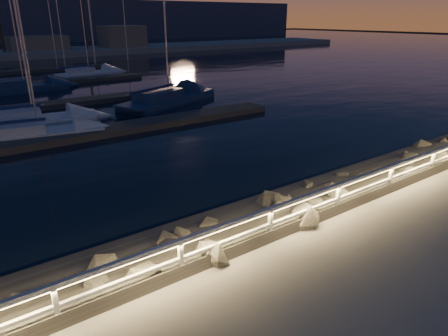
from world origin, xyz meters
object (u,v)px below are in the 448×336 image
(sailboat_c, at_px, (36,133))
(sailboat_f, at_px, (31,121))
(guard_rail, at_px, (316,199))
(sailboat_g, at_px, (22,87))
(sailboat_l, at_px, (87,73))
(sailboat_h, at_px, (167,99))

(sailboat_c, bearing_deg, sailboat_f, 93.77)
(guard_rail, bearing_deg, sailboat_f, 102.27)
(sailboat_c, bearing_deg, sailboat_g, 92.56)
(sailboat_f, bearing_deg, sailboat_g, 87.23)
(sailboat_c, distance_m, sailboat_l, 27.14)
(sailboat_f, bearing_deg, sailboat_l, 69.34)
(guard_rail, relative_size, sailboat_f, 3.23)
(guard_rail, xyz_separation_m, sailboat_h, (6.24, 21.71, -0.90))
(sailboat_h, height_order, sailboat_l, sailboat_h)
(sailboat_c, xyz_separation_m, sailboat_h, (11.07, 4.59, 0.07))
(guard_rail, bearing_deg, sailboat_c, 105.75)
(guard_rail, bearing_deg, sailboat_l, 81.51)
(sailboat_c, xyz_separation_m, sailboat_f, (0.40, 3.25, 0.05))
(sailboat_h, bearing_deg, sailboat_l, 66.32)
(sailboat_h, distance_m, sailboat_l, 20.18)
(sailboat_f, height_order, sailboat_g, sailboat_g)
(sailboat_f, xyz_separation_m, sailboat_l, (10.69, 21.52, -0.04))
(sailboat_l, bearing_deg, sailboat_g, -149.95)
(guard_rail, relative_size, sailboat_h, 2.61)
(sailboat_g, relative_size, sailboat_l, 1.02)
(sailboat_c, xyz_separation_m, sailboat_l, (11.09, 24.77, 0.01))
(sailboat_f, relative_size, sailboat_g, 0.98)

